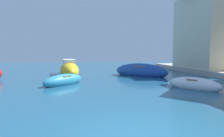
% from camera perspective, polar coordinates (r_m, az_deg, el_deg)
% --- Properties ---
extents(moored_boat_0, '(2.63, 3.03, 0.90)m').
position_cam_1_polar(moored_boat_0, '(12.17, 23.92, -4.54)').
color(moored_boat_0, white).
rests_on(moored_boat_0, ground).
extents(moored_boat_1, '(2.32, 5.43, 1.83)m').
position_cam_1_polar(moored_boat_1, '(18.50, -13.00, -0.33)').
color(moored_boat_1, gold).
rests_on(moored_boat_1, ground).
extents(moored_boat_5, '(4.87, 4.80, 1.50)m').
position_cam_1_polar(moored_boat_5, '(17.39, 8.82, -0.87)').
color(moored_boat_5, '#1E479E').
rests_on(moored_boat_5, ground).
extents(moored_boat_6, '(3.00, 3.07, 0.92)m').
position_cam_1_polar(moored_boat_6, '(13.03, -14.70, -3.64)').
color(moored_boat_6, teal).
rests_on(moored_boat_6, ground).
extents(waterfront_building_annex, '(6.11, 7.06, 8.87)m').
position_cam_1_polar(waterfront_building_annex, '(23.36, 28.76, 11.33)').
color(waterfront_building_annex, beige).
rests_on(waterfront_building_annex, quay_promenade).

